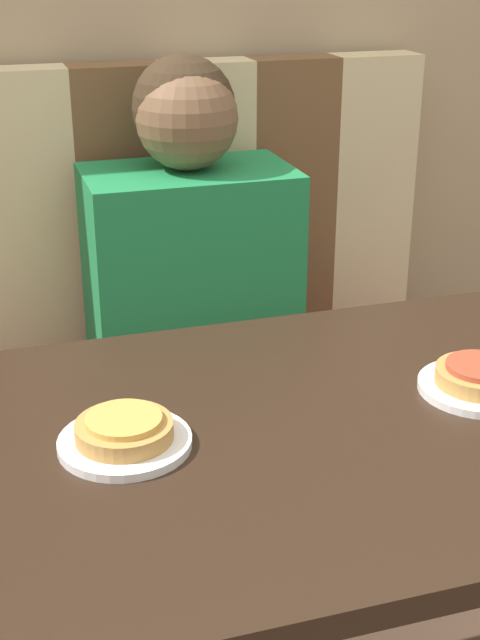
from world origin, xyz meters
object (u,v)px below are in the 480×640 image
object	(u,v)px
pizza_right	(480,375)
person	(189,233)
plate_left	(125,442)
plate_right	(478,387)
pizza_left	(124,429)

from	to	relation	value
pizza_right	person	bearing A→B (deg)	110.82
person	pizza_right	world-z (taller)	person
person	plate_left	world-z (taller)	person
person	plate_right	distance (m)	0.74
plate_right	pizza_left	world-z (taller)	pizza_left
plate_right	pizza_left	bearing A→B (deg)	180.00
person	pizza_left	bearing A→B (deg)	-110.82
pizza_right	plate_left	bearing A→B (deg)	180.00
plate_left	pizza_left	size ratio (longest dim) A/B	1.37
person	pizza_right	bearing A→B (deg)	-69.18
pizza_left	plate_right	bearing A→B (deg)	0.00
plate_left	pizza_left	xyz separation A→B (m)	(0.00, 0.00, 0.02)
plate_left	pizza_right	world-z (taller)	pizza_right
person	plate_right	world-z (taller)	person
person	plate_left	xyz separation A→B (m)	(-0.26, -0.69, -0.05)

